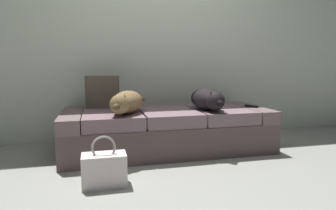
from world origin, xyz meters
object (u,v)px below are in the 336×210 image
(throw_pillow, at_px, (103,92))
(tv_remote, at_px, (251,106))
(handbag, at_px, (104,169))
(dog_tan, at_px, (126,102))
(dog_dark, at_px, (207,99))
(couch, at_px, (167,129))

(throw_pillow, bearing_deg, tv_remote, -11.46)
(tv_remote, height_order, handbag, tv_remote)
(dog_tan, distance_m, tv_remote, 1.36)
(tv_remote, relative_size, handbag, 0.40)
(dog_tan, height_order, dog_dark, dog_dark)
(tv_remote, bearing_deg, couch, 152.76)
(couch, height_order, tv_remote, tv_remote)
(throw_pillow, xyz_separation_m, handbag, (-0.03, -1.04, -0.47))
(dog_dark, height_order, handbag, dog_dark)
(dog_dark, distance_m, tv_remote, 0.55)
(couch, xyz_separation_m, dog_dark, (0.39, -0.15, 0.32))
(dog_dark, relative_size, throw_pillow, 1.86)
(couch, height_order, throw_pillow, throw_pillow)
(tv_remote, relative_size, throw_pillow, 0.44)
(throw_pillow, distance_m, handbag, 1.15)
(tv_remote, distance_m, throw_pillow, 1.60)
(throw_pillow, height_order, handbag, throw_pillow)
(handbag, bearing_deg, throw_pillow, 88.49)
(couch, xyz_separation_m, handbag, (-0.67, -0.80, -0.09))
(dog_tan, bearing_deg, throw_pillow, 115.76)
(tv_remote, distance_m, handbag, 1.78)
(tv_remote, xyz_separation_m, handbag, (-1.59, -0.73, -0.31))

